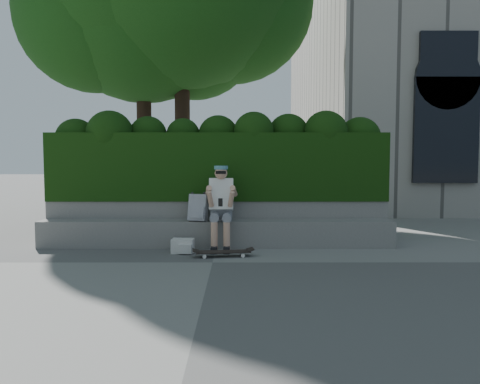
{
  "coord_description": "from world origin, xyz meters",
  "views": [
    {
      "loc": [
        0.38,
        -6.65,
        1.49
      ],
      "look_at": [
        0.4,
        1.0,
        0.95
      ],
      "focal_mm": 35.0,
      "sensor_mm": 36.0,
      "label": 1
    }
  ],
  "objects_px": {
    "person": "(221,204)",
    "skateboard": "(223,252)",
    "backpack_ground": "(183,246)",
    "backpack_plaid": "(198,208)"
  },
  "relations": [
    {
      "from": "skateboard",
      "to": "backpack_plaid",
      "type": "distance_m",
      "value": 1.06
    },
    {
      "from": "backpack_ground",
      "to": "skateboard",
      "type": "bearing_deg",
      "value": -21.95
    },
    {
      "from": "backpack_ground",
      "to": "backpack_plaid",
      "type": "bearing_deg",
      "value": 68.18
    },
    {
      "from": "person",
      "to": "skateboard",
      "type": "xyz_separation_m",
      "value": [
        0.06,
        -0.68,
        -0.68
      ]
    },
    {
      "from": "skateboard",
      "to": "backpack_ground",
      "type": "distance_m",
      "value": 0.72
    },
    {
      "from": "person",
      "to": "backpack_ground",
      "type": "height_order",
      "value": "person"
    },
    {
      "from": "skateboard",
      "to": "backpack_plaid",
      "type": "bearing_deg",
      "value": 113.08
    },
    {
      "from": "skateboard",
      "to": "backpack_ground",
      "type": "bearing_deg",
      "value": 147.75
    },
    {
      "from": "person",
      "to": "skateboard",
      "type": "bearing_deg",
      "value": -85.3
    },
    {
      "from": "skateboard",
      "to": "backpack_ground",
      "type": "height_order",
      "value": "backpack_ground"
    }
  ]
}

